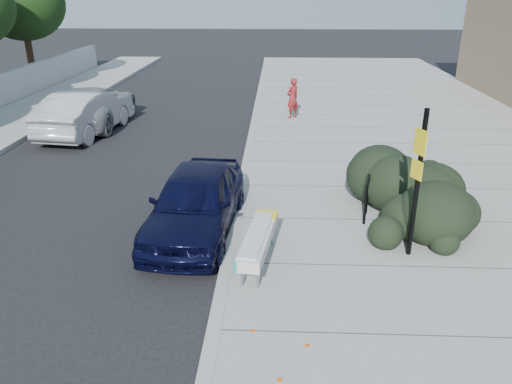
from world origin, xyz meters
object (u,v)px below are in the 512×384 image
bench (258,239)px  wagon_silver (86,112)px  sedan_navy (196,202)px  suv_silver (92,106)px  bike_rack (367,195)px  pedestrian (293,98)px  sign_post (418,176)px

bench → wagon_silver: size_ratio=0.45×
sedan_navy → suv_silver: bearing=125.2°
bike_rack → pedestrian: size_ratio=0.61×
bike_rack → suv_silver: size_ratio=0.18×
wagon_silver → bike_rack: bearing=148.2°
sedan_navy → pedestrian: bearing=81.2°
bench → bike_rack: bike_rack is taller
wagon_silver → pedestrian: 7.80m
sedan_navy → bench: bearing=-43.6°
bench → pedestrian: 11.47m
sign_post → suv_silver: (-9.76, 10.21, -1.04)m
sedan_navy → wagon_silver: size_ratio=0.88×
pedestrian → sedan_navy: bearing=35.2°
suv_silver → pedestrian: 7.82m
bench → wagon_silver: 11.40m
bench → sign_post: sign_post is taller
bench → sign_post: (2.89, 0.48, 1.11)m
wagon_silver → sedan_navy: bearing=131.1°
bench → wagon_silver: bearing=133.4°
suv_silver → pedestrian: pedestrian is taller
suv_silver → pedestrian: size_ratio=3.34×
bike_rack → wagon_silver: 11.46m
sign_post → wagon_silver: 12.99m
sedan_navy → suv_silver: (-5.48, 9.14, 0.01)m
sedan_navy → sign_post: bearing=-9.7°
bike_rack → sedan_navy: 3.75m
bench → bike_rack: (2.31, 2.09, 0.07)m
wagon_silver → pedestrian: (7.50, 2.14, 0.14)m
bike_rack → sedan_navy: bearing=-158.8°
sign_post → bench: bearing=167.4°
suv_silver → sedan_navy: bearing=120.2°
suv_silver → pedestrian: (7.78, 0.74, 0.21)m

